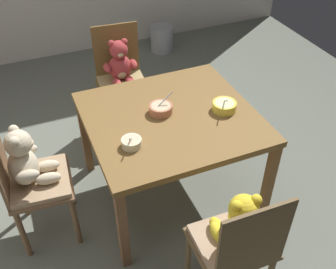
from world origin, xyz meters
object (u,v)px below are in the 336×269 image
at_px(teddy_chair_near_left, 29,170).
at_px(metal_pail, 162,39).
at_px(dining_table, 171,124).
at_px(porridge_bowl_terracotta_center, 161,109).
at_px(teddy_chair_near_front, 238,235).
at_px(teddy_chair_far_center, 121,73).
at_px(porridge_bowl_cream_near_left, 132,142).
at_px(porridge_bowl_yellow_near_right, 224,106).

bearing_deg(teddy_chair_near_left, metal_pail, 56.36).
bearing_deg(dining_table, porridge_bowl_terracotta_center, 130.30).
xyz_separation_m(teddy_chair_near_front, porridge_bowl_terracotta_center, (-0.04, 0.95, 0.18)).
bearing_deg(teddy_chair_far_center, metal_pail, 150.17).
distance_m(porridge_bowl_cream_near_left, porridge_bowl_terracotta_center, 0.38).
relative_size(teddy_chair_far_center, teddy_chair_near_front, 1.02).
relative_size(teddy_chair_far_center, teddy_chair_near_left, 1.05).
bearing_deg(porridge_bowl_yellow_near_right, teddy_chair_near_front, -113.58).
relative_size(teddy_chair_near_front, porridge_bowl_terracotta_center, 5.41).
distance_m(teddy_chair_near_front, porridge_bowl_cream_near_left, 0.80).
height_order(teddy_chair_far_center, porridge_bowl_cream_near_left, teddy_chair_far_center).
height_order(porridge_bowl_terracotta_center, metal_pail, porridge_bowl_terracotta_center).
bearing_deg(teddy_chair_far_center, porridge_bowl_terracotta_center, 6.44).
relative_size(porridge_bowl_terracotta_center, metal_pail, 0.56).
bearing_deg(teddy_chair_near_left, teddy_chair_near_front, -38.94).
height_order(teddy_chair_far_center, porridge_bowl_terracotta_center, teddy_chair_far_center).
xyz_separation_m(dining_table, teddy_chair_near_left, (-0.93, -0.00, -0.07)).
xyz_separation_m(teddy_chair_near_left, porridge_bowl_terracotta_center, (0.88, 0.06, 0.17)).
height_order(teddy_chair_near_front, metal_pail, teddy_chair_near_front).
relative_size(teddy_chair_far_center, metal_pail, 3.08).
distance_m(dining_table, porridge_bowl_terracotta_center, 0.13).
bearing_deg(teddy_chair_near_left, teddy_chair_far_center, 51.55).
relative_size(dining_table, porridge_bowl_terracotta_center, 6.55).
relative_size(dining_table, metal_pail, 3.64).
xyz_separation_m(dining_table, metal_pail, (0.80, 2.15, -0.48)).
relative_size(teddy_chair_near_left, porridge_bowl_terracotta_center, 5.26).
bearing_deg(porridge_bowl_yellow_near_right, metal_pail, 78.62).
relative_size(teddy_chair_near_left, metal_pail, 2.92).
height_order(porridge_bowl_terracotta_center, porridge_bowl_yellow_near_right, porridge_bowl_yellow_near_right).
height_order(dining_table, teddy_chair_far_center, teddy_chair_far_center).
xyz_separation_m(teddy_chair_far_center, porridge_bowl_cream_near_left, (-0.26, -1.09, 0.18)).
distance_m(teddy_chair_far_center, metal_pail, 1.57).
bearing_deg(teddy_chair_near_front, metal_pail, -13.41).
bearing_deg(teddy_chair_far_center, teddy_chair_near_left, -38.59).
height_order(teddy_chair_near_front, porridge_bowl_yellow_near_right, teddy_chair_near_front).
distance_m(teddy_chair_near_left, porridge_bowl_yellow_near_right, 1.29).
distance_m(teddy_chair_near_left, metal_pail, 2.79).
bearing_deg(teddy_chair_far_center, porridge_bowl_yellow_near_right, 28.13).
xyz_separation_m(teddy_chair_far_center, teddy_chair_near_left, (-0.86, -0.91, 0.01)).
xyz_separation_m(teddy_chair_far_center, teddy_chair_near_front, (0.06, -1.80, 0.01)).
bearing_deg(porridge_bowl_terracotta_center, teddy_chair_near_left, -176.02).
bearing_deg(dining_table, metal_pail, 69.65).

